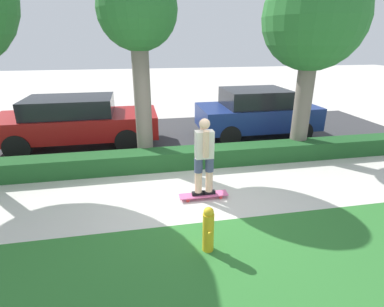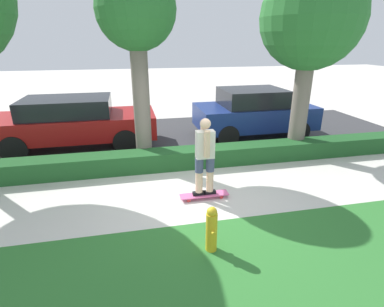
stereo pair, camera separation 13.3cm
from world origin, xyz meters
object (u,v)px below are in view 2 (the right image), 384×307
at_px(skater_person, 205,156).
at_px(tree_mid, 136,17).
at_px(skateboard, 204,195).
at_px(fire_hydrant, 212,229).
at_px(tree_far, 311,21).
at_px(parked_car_middle, 254,112).
at_px(parked_car_front, 73,122).

bearing_deg(skater_person, tree_mid, 116.26).
bearing_deg(skateboard, fire_hydrant, -100.48).
distance_m(tree_far, fire_hydrant, 5.92).
bearing_deg(tree_mid, skater_person, -63.74).
xyz_separation_m(skateboard, parked_car_middle, (2.67, 3.84, 0.75)).
bearing_deg(parked_car_middle, skateboard, -125.32).
relative_size(skateboard, fire_hydrant, 1.32).
xyz_separation_m(tree_far, fire_hydrant, (-3.49, -3.60, -3.14)).
relative_size(parked_car_front, fire_hydrant, 6.16).
relative_size(tree_mid, fire_hydrant, 6.07).
height_order(skater_person, parked_car_front, skater_person).
bearing_deg(skateboard, parked_car_front, 128.31).
relative_size(parked_car_middle, fire_hydrant, 5.05).
relative_size(tree_mid, parked_car_middle, 1.20).
bearing_deg(parked_car_middle, tree_far, -74.75).
bearing_deg(fire_hydrant, tree_mid, 101.61).
bearing_deg(fire_hydrant, skater_person, 79.52).
height_order(skater_person, tree_mid, tree_mid).
bearing_deg(parked_car_front, skateboard, -51.60).
height_order(tree_mid, parked_car_front, tree_mid).
distance_m(skateboard, parked_car_middle, 4.74).
xyz_separation_m(parked_car_front, fire_hydrant, (2.76, -5.48, -0.43)).
distance_m(skater_person, tree_far, 4.56).
bearing_deg(tree_far, tree_mid, 177.35).
bearing_deg(parked_car_middle, tree_mid, -156.74).
bearing_deg(skater_person, fire_hydrant, -100.48).
height_order(skateboard, skater_person, skater_person).
relative_size(parked_car_front, parked_car_middle, 1.22).
distance_m(skateboard, fire_hydrant, 1.67).
distance_m(tree_mid, tree_far, 4.28).
distance_m(skater_person, parked_car_front, 4.93).
distance_m(tree_far, parked_car_front, 7.06).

